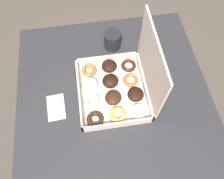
% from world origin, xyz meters
% --- Properties ---
extents(ground_plane, '(8.00, 8.00, 0.00)m').
position_xyz_m(ground_plane, '(0.00, 0.00, 0.00)').
color(ground_plane, '#564C44').
extents(dining_table, '(0.98, 0.92, 0.73)m').
position_xyz_m(dining_table, '(0.00, 0.00, 0.62)').
color(dining_table, '#2D2D33').
rests_on(dining_table, ground_plane).
extents(donut_box, '(0.36, 0.32, 0.34)m').
position_xyz_m(donut_box, '(-0.03, 0.03, 0.78)').
color(donut_box, silver).
rests_on(donut_box, dining_table).
extents(coffee_mug, '(0.09, 0.09, 0.09)m').
position_xyz_m(coffee_mug, '(-0.30, 0.04, 0.78)').
color(coffee_mug, '#232328').
rests_on(coffee_mug, dining_table).
extents(paper_napkin, '(0.13, 0.09, 0.01)m').
position_xyz_m(paper_napkin, '(0.02, -0.27, 0.73)').
color(paper_napkin, silver).
rests_on(paper_napkin, dining_table).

